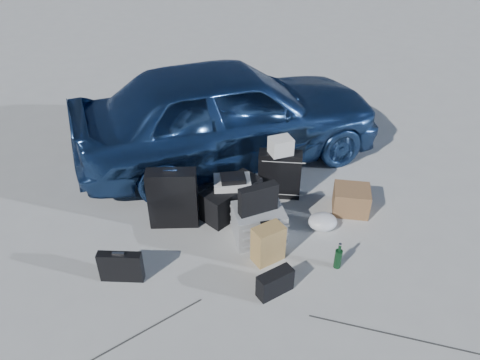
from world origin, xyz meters
name	(u,v)px	position (x,y,z in m)	size (l,w,h in m)	color
ground	(257,268)	(0.00, 0.00, 0.00)	(60.00, 60.00, 0.00)	#AAABA6
car	(229,112)	(0.40, 2.19, 0.70)	(1.66, 4.13, 1.41)	#2B4E88
pelican_case	(259,224)	(0.18, 0.45, 0.20)	(0.54, 0.44, 0.39)	#989B9D
laptop_bag	(258,199)	(0.16, 0.43, 0.55)	(0.43, 0.11, 0.32)	black
briefcase	(121,267)	(-1.34, 0.29, 0.17)	(0.44, 0.10, 0.34)	black
suitcase_left	(173,198)	(-0.65, 0.99, 0.36)	(0.55, 0.20, 0.72)	black
suitcase_right	(280,174)	(0.71, 1.12, 0.31)	(0.52, 0.19, 0.62)	black
white_carton	(281,146)	(0.70, 1.10, 0.73)	(0.26, 0.21, 0.21)	silver
duffel_bag	(231,199)	(0.04, 0.99, 0.19)	(0.75, 0.32, 0.38)	black
flat_box_white	(232,182)	(0.06, 1.00, 0.41)	(0.43, 0.32, 0.07)	silver
flat_box_black	(233,178)	(0.06, 0.98, 0.48)	(0.28, 0.20, 0.06)	black
kraft_bag	(268,244)	(0.15, 0.09, 0.21)	(0.32, 0.19, 0.43)	#AD8E4B
cardboard_box	(351,200)	(1.40, 0.54, 0.16)	(0.42, 0.37, 0.31)	brown
plastic_bag	(323,222)	(0.94, 0.35, 0.09)	(0.33, 0.28, 0.18)	silver
messenger_bag	(275,283)	(0.05, -0.37, 0.13)	(0.37, 0.14, 0.26)	black
green_bottle	(338,256)	(0.80, -0.26, 0.15)	(0.08, 0.08, 0.31)	black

